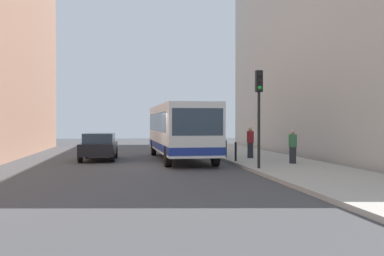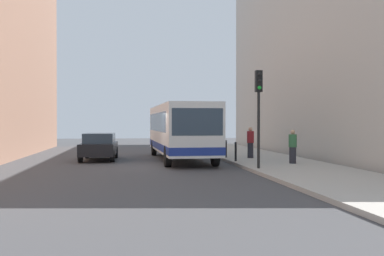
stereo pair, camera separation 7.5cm
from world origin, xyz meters
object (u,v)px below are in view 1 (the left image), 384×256
Objects in this scene: pedestrian_near_signal at (293,147)px; pedestrian_mid_sidewalk at (250,142)px; bollard_mid at (226,149)px; bollard_far at (218,147)px; bus at (180,129)px; bollard_farthest at (211,145)px; car_beside_bus at (99,146)px; bollard_near at (236,151)px; traffic_light at (259,100)px.

pedestrian_mid_sidewalk reaches higher than pedestrian_near_signal.
bollard_far is (0.00, 2.33, 0.00)m from bollard_mid.
bus is 11.66× the size of bollard_farthest.
pedestrian_mid_sidewalk reaches higher than bollard_far.
pedestrian_mid_sidewalk is at bearing -76.09° from bollard_farthest.
pedestrian_mid_sidewalk is at bearing 171.17° from car_beside_bus.
bus is at bearing 175.53° from car_beside_bus.
bollard_farthest is (0.00, 4.66, 0.00)m from bollard_mid.
bollard_near is 1.00× the size of bollard_mid.
bollard_near is (-0.10, 3.76, -2.38)m from traffic_light.
bollard_far is at bearing 90.68° from traffic_light.
bollard_mid and bollard_farthest have the same top height.
pedestrian_mid_sidewalk is (-1.07, 3.59, 0.06)m from pedestrian_near_signal.
bus reaches higher than pedestrian_mid_sidewalk.
bollard_farthest is at bearing 5.84° from pedestrian_near_signal.
pedestrian_mid_sidewalk reaches higher than car_beside_bus.
bus is 11.66× the size of bollard_near.
bollard_near is (6.89, -3.42, -0.16)m from car_beside_bus.
traffic_light is 2.60× the size of pedestrian_near_signal.
bollard_mid is 0.56× the size of pedestrian_mid_sidewalk.
bollard_near is at bearing 44.68° from pedestrian_near_signal.
traffic_light is (2.57, -6.69, 1.28)m from bus.
bollard_near is at bearing -90.00° from bollard_mid.
bollard_near is 4.66m from bollard_far.
traffic_light reaches higher than car_beside_bus.
pedestrian_mid_sidewalk is at bearing 56.13° from bollard_near.
bus reaches higher than bollard_near.
bollard_far is at bearing 90.00° from bollard_near.
bus is 6.73m from pedestrian_near_signal.
bollard_near is 2.33m from bollard_mid.
pedestrian_near_signal is 0.94× the size of pedestrian_mid_sidewalk.
bus is 4.88m from bollard_farthest.
car_beside_bus is 7.00m from bollard_far.
bollard_farthest is at bearing 90.00° from bollard_far.
pedestrian_near_signal is (2.34, -4.04, 0.30)m from bollard_mid.
bollard_near is at bearing -32.39° from pedestrian_mid_sidewalk.
pedestrian_mid_sidewalk is (1.27, -0.45, 0.36)m from bollard_mid.
pedestrian_near_signal is (2.34, -8.70, 0.30)m from bollard_farthest.
bollard_mid is 4.66m from bollard_farthest.
traffic_light reaches higher than pedestrian_mid_sidewalk.
pedestrian_mid_sidewalk reaches higher than bollard_mid.
bollard_farthest is 9.02m from pedestrian_near_signal.
bus is at bearing -104.18° from pedestrian_mid_sidewalk.
traffic_light is 6.11m from pedestrian_mid_sidewalk.
car_beside_bus is 10.56m from pedestrian_near_signal.
bollard_near is 2.91m from pedestrian_near_signal.
bus is 7.28m from traffic_light.
bollard_mid is at bearing 164.87° from bus.
traffic_light reaches higher than bus.
traffic_light is at bearing 123.36° from pedestrian_near_signal.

